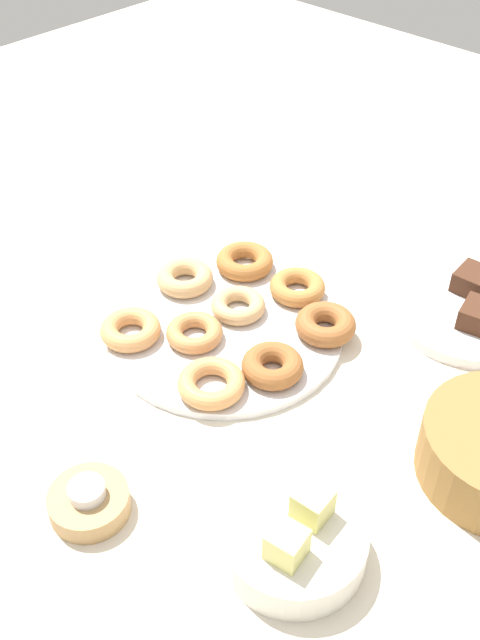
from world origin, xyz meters
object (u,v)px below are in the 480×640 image
donut_6 (238,305)px  candle_holder (89,502)px  donut_2 (273,366)px  donut_4 (211,383)px  donut_plate (225,330)px  donut_5 (297,287)px  donut_0 (194,333)px  brownie_near (474,281)px  donut_1 (185,278)px  tealight (87,491)px  fruit_bowl (294,542)px  melon_chunk_left (313,504)px  melon_chunk_right (287,544)px  donut_8 (131,330)px  brownie_far (480,316)px  donut_3 (245,261)px  donut_7 (325,324)px  cake_plate (469,310)px

donut_6 → candle_holder: bearing=17.2°
donut_2 → donut_4: donut_2 is taller
donut_2 → candle_holder: size_ratio=0.90×
donut_plate → donut_5: (-0.13, 0.03, 0.02)m
donut_0 → brownie_near: brownie_near is taller
donut_1 → tealight: bearing=31.6°
donut_0 → fruit_bowl: bearing=63.7°
donut_4 → melon_chunk_left: (0.08, 0.23, 0.04)m
donut_0 → melon_chunk_right: (0.18, 0.33, 0.04)m
donut_2 → donut_4: 0.09m
donut_4 → donut_8: bearing=-88.2°
donut_1 → donut_4: donut_1 is taller
brownie_near → tealight: brownie_near is taller
brownie_near → donut_1: bearing=-48.6°
donut_plate → melon_chunk_left: (0.18, 0.30, 0.06)m
fruit_bowl → brownie_far: bearing=-174.8°
donut_plate → brownie_near: brownie_near is taller
donut_plate → donut_3: (-0.12, -0.08, 0.02)m
donut_3 → donut_8: 0.23m
donut_8 → fruit_bowl: 0.40m
donut_plate → donut_3: size_ratio=3.78×
donut_7 → fruit_bowl: 0.35m
donut_3 → brownie_near: (-0.19, 0.29, 0.01)m
donut_8 → donut_4: bearing=91.8°
donut_7 → donut_8: 0.27m
brownie_near → donut_3: bearing=-56.2°
donut_4 → melon_chunk_left: 0.24m
donut_7 → candle_holder: bearing=-1.4°
donut_5 → melon_chunk_right: size_ratio=2.33×
donut_4 → brownie_near: brownie_near is taller
donut_0 → donut_8: bearing=-49.5°
donut_plate → donut_7: donut_7 is taller
donut_4 → brownie_far: brownie_far is taller
donut_2 → donut_4: size_ratio=0.93×
brownie_near → donut_0: bearing=-32.0°
donut_4 → candle_holder: size_ratio=0.97×
cake_plate → melon_chunk_right: 0.52m
donut_8 → donut_6: bearing=153.5°
donut_5 → donut_plate: bearing=-11.4°
donut_5 → cake_plate: donut_5 is taller
donut_8 → candle_holder: donut_8 is taller
donut_7 → melon_chunk_left: 0.33m
donut_2 → cake_plate: 0.33m
brownie_near → tealight: bearing=-10.1°
donut_5 → donut_4: bearing=12.1°
donut_plate → fruit_bowl: bearing=56.1°
donut_5 → melon_chunk_left: size_ratio=2.33×
donut_0 → donut_5: size_ratio=0.95×
donut_plate → fruit_bowl: size_ratio=2.18×
candle_holder → melon_chunk_right: 0.24m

